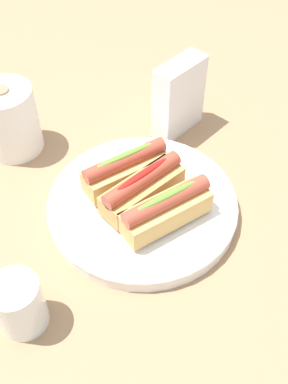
{
  "coord_description": "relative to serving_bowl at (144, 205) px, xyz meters",
  "views": [
    {
      "loc": [
        -0.38,
        -0.33,
        0.59
      ],
      "look_at": [
        -0.01,
        -0.0,
        0.05
      ],
      "focal_mm": 41.43,
      "sensor_mm": 36.0,
      "label": 1
    }
  ],
  "objects": [
    {
      "name": "ground_plane",
      "position": [
        0.01,
        0.0,
        -0.02
      ],
      "size": [
        2.4,
        2.4,
        0.0
      ],
      "primitive_type": "plane",
      "color": "#9E7A56"
    },
    {
      "name": "serving_bowl",
      "position": [
        0.0,
        0.0,
        0.0
      ],
      "size": [
        0.32,
        0.32,
        0.03
      ],
      "color": "white",
      "rests_on": "ground_plane"
    },
    {
      "name": "hotdog_front",
      "position": [
        -0.01,
        -0.05,
        0.04
      ],
      "size": [
        0.16,
        0.09,
        0.06
      ],
      "color": "tan",
      "rests_on": "serving_bowl"
    },
    {
      "name": "hotdog_back",
      "position": [
        0.0,
        -0.0,
        0.04
      ],
      "size": [
        0.15,
        0.06,
        0.06
      ],
      "color": "tan",
      "rests_on": "serving_bowl"
    },
    {
      "name": "hotdog_side",
      "position": [
        0.01,
        0.05,
        0.04
      ],
      "size": [
        0.16,
        0.09,
        0.06
      ],
      "color": "tan",
      "rests_on": "serving_bowl"
    },
    {
      "name": "water_glass",
      "position": [
        -0.26,
        -0.01,
        0.02
      ],
      "size": [
        0.07,
        0.07,
        0.09
      ],
      "color": "white",
      "rests_on": "ground_plane"
    },
    {
      "name": "paper_towel_roll",
      "position": [
        -0.04,
        0.3,
        0.05
      ],
      "size": [
        0.11,
        0.11,
        0.13
      ],
      "color": "white",
      "rests_on": "ground_plane"
    },
    {
      "name": "napkin_box",
      "position": [
        0.21,
        0.1,
        0.06
      ],
      "size": [
        0.11,
        0.05,
        0.15
      ],
      "primitive_type": "cube",
      "rotation": [
        0.0,
        0.0,
        -0.02
      ],
      "color": "white",
      "rests_on": "ground_plane"
    }
  ]
}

